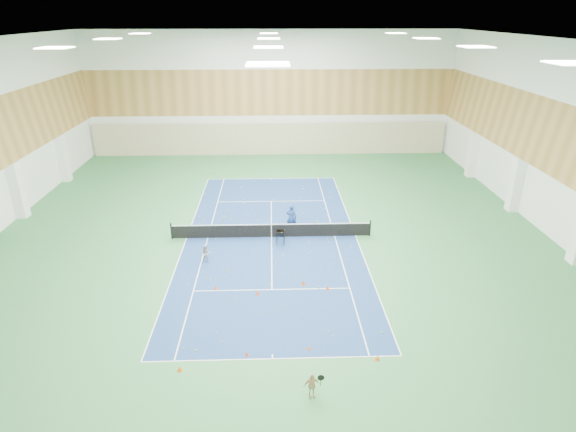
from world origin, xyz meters
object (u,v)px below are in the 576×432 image
at_px(ball_cart, 280,238).
at_px(child_apron, 312,385).
at_px(coach, 291,218).
at_px(child_court, 206,254).
at_px(tennis_net, 271,230).

bearing_deg(ball_cart, child_apron, -78.39).
relative_size(child_apron, ball_cart, 1.13).
relative_size(coach, child_court, 1.72).
distance_m(child_court, ball_cart, 4.89).
distance_m(coach, ball_cart, 2.20).
xyz_separation_m(child_apron, ball_cart, (-0.91, 13.02, -0.06)).
height_order(coach, child_court, coach).
bearing_deg(child_apron, child_court, 103.87).
xyz_separation_m(coach, child_apron, (0.14, -15.02, -0.41)).
distance_m(coach, child_court, 6.65).
xyz_separation_m(child_court, child_apron, (5.29, -10.82, -0.01)).
xyz_separation_m(tennis_net, child_apron, (1.47, -14.07, -0.02)).
bearing_deg(coach, tennis_net, 50.17).
distance_m(child_apron, ball_cart, 13.05).
xyz_separation_m(child_court, ball_cart, (4.37, 2.19, -0.08)).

